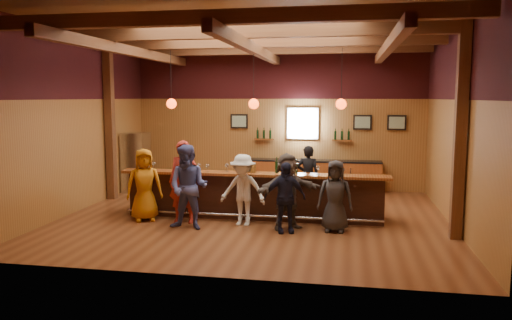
% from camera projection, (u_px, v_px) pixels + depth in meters
% --- Properties ---
extents(room, '(9.04, 9.00, 4.52)m').
position_uv_depth(room, '(254.00, 82.00, 11.54)').
color(room, brown).
rests_on(room, ground).
extents(bar_counter, '(6.30, 1.07, 1.11)m').
position_uv_depth(bar_counter, '(256.00, 195.00, 11.97)').
color(bar_counter, black).
rests_on(bar_counter, ground).
extents(back_bar_cabinet, '(4.00, 0.52, 0.95)m').
position_uv_depth(back_bar_cabinet, '(315.00, 175.00, 15.25)').
color(back_bar_cabinet, brown).
rests_on(back_bar_cabinet, ground).
extents(window, '(0.95, 0.09, 0.95)m').
position_uv_depth(window, '(303.00, 123.00, 15.34)').
color(window, silver).
rests_on(window, room).
extents(framed_pictures, '(5.35, 0.05, 0.45)m').
position_uv_depth(framed_pictures, '(331.00, 122.00, 15.17)').
color(framed_pictures, black).
rests_on(framed_pictures, room).
extents(wine_shelves, '(3.00, 0.18, 0.30)m').
position_uv_depth(wine_shelves, '(302.00, 137.00, 15.33)').
color(wine_shelves, brown).
rests_on(wine_shelves, room).
extents(pendant_lights, '(4.24, 0.24, 1.37)m').
position_uv_depth(pendant_lights, '(254.00, 104.00, 11.55)').
color(pendant_lights, black).
rests_on(pendant_lights, room).
extents(stainless_fridge, '(0.70, 0.70, 1.80)m').
position_uv_depth(stainless_fridge, '(136.00, 162.00, 15.04)').
color(stainless_fridge, silver).
rests_on(stainless_fridge, ground).
extents(customer_orange, '(0.98, 0.85, 1.68)m').
position_uv_depth(customer_orange, '(144.00, 185.00, 11.54)').
color(customer_orange, '#C37112').
rests_on(customer_orange, ground).
extents(customer_redvest, '(0.71, 0.49, 1.89)m').
position_uv_depth(customer_redvest, '(184.00, 182.00, 11.34)').
color(customer_redvest, '#A0261D').
rests_on(customer_redvest, ground).
extents(customer_denim, '(0.95, 0.77, 1.84)m').
position_uv_depth(customer_denim, '(189.00, 187.00, 10.77)').
color(customer_denim, '#495393').
rests_on(customer_denim, ground).
extents(customer_white, '(1.10, 0.72, 1.60)m').
position_uv_depth(customer_white, '(243.00, 190.00, 11.09)').
color(customer_white, silver).
rests_on(customer_white, ground).
extents(customer_navy, '(0.95, 0.61, 1.51)m').
position_uv_depth(customer_navy, '(285.00, 197.00, 10.51)').
color(customer_navy, '#191B32').
rests_on(customer_navy, ground).
extents(customer_brown, '(1.55, 1.27, 1.66)m').
position_uv_depth(customer_brown, '(287.00, 191.00, 10.81)').
color(customer_brown, '#524942').
rests_on(customer_brown, ground).
extents(customer_dark, '(0.78, 0.53, 1.53)m').
position_uv_depth(customer_dark, '(335.00, 196.00, 10.59)').
color(customer_dark, '#2C2B2E').
rests_on(customer_dark, ground).
extents(bartender, '(0.64, 0.47, 1.62)m').
position_uv_depth(bartender, '(308.00, 177.00, 12.91)').
color(bartender, black).
rests_on(bartender, ground).
extents(ice_bucket, '(0.20, 0.20, 0.22)m').
position_uv_depth(ice_bucket, '(252.00, 168.00, 11.63)').
color(ice_bucket, brown).
rests_on(ice_bucket, bar_counter).
extents(bottle_a, '(0.08, 0.08, 0.37)m').
position_uv_depth(bottle_a, '(277.00, 167.00, 11.58)').
color(bottle_a, black).
rests_on(bottle_a, bar_counter).
extents(bottle_b, '(0.07, 0.07, 0.32)m').
position_uv_depth(bottle_b, '(296.00, 168.00, 11.46)').
color(bottle_b, black).
rests_on(bottle_b, bar_counter).
extents(glass_a, '(0.08, 0.08, 0.19)m').
position_uv_depth(glass_a, '(154.00, 164.00, 12.07)').
color(glass_a, silver).
rests_on(glass_a, bar_counter).
extents(glass_b, '(0.08, 0.08, 0.18)m').
position_uv_depth(glass_b, '(178.00, 166.00, 11.81)').
color(glass_b, silver).
rests_on(glass_b, bar_counter).
extents(glass_c, '(0.08, 0.08, 0.19)m').
position_uv_depth(glass_c, '(199.00, 165.00, 11.85)').
color(glass_c, silver).
rests_on(glass_c, bar_counter).
extents(glass_d, '(0.09, 0.09, 0.20)m').
position_uv_depth(glass_d, '(208.00, 166.00, 11.66)').
color(glass_d, silver).
rests_on(glass_d, bar_counter).
extents(glass_e, '(0.09, 0.09, 0.19)m').
position_uv_depth(glass_e, '(227.00, 166.00, 11.75)').
color(glass_e, silver).
rests_on(glass_e, bar_counter).
extents(glass_f, '(0.08, 0.08, 0.18)m').
position_uv_depth(glass_f, '(296.00, 169.00, 11.28)').
color(glass_f, silver).
rests_on(glass_f, bar_counter).
extents(glass_g, '(0.09, 0.09, 0.20)m').
position_uv_depth(glass_g, '(318.00, 168.00, 11.31)').
color(glass_g, silver).
rests_on(glass_g, bar_counter).
extents(glass_h, '(0.07, 0.07, 0.16)m').
position_uv_depth(glass_h, '(343.00, 170.00, 11.23)').
color(glass_h, silver).
rests_on(glass_h, bar_counter).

